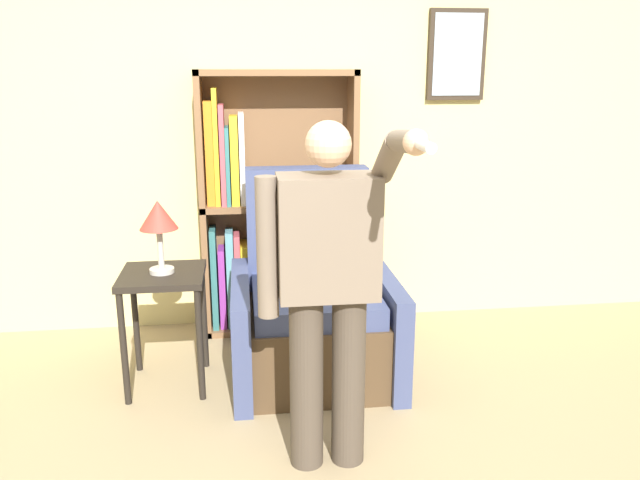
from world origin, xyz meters
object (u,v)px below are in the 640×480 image
armchair (313,313)px  side_table (164,293)px  bookcase (260,213)px  person_standing (328,280)px  table_lamp (158,219)px

armchair → side_table: size_ratio=1.75×
bookcase → side_table: size_ratio=2.60×
person_standing → side_table: 1.22m
side_table → bookcase: bearing=53.0°
bookcase → person_standing: size_ratio=1.12×
person_standing → armchair: bearing=87.5°
armchair → table_lamp: bearing=-174.5°
table_lamp → armchair: bearing=5.5°
armchair → person_standing: bearing=-92.5°
bookcase → person_standing: (0.23, -1.61, 0.06)m
bookcase → table_lamp: size_ratio=4.34×
person_standing → side_table: bearing=133.2°
bookcase → person_standing: 1.62m
person_standing → table_lamp: 1.17m
person_standing → bookcase: bearing=98.3°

